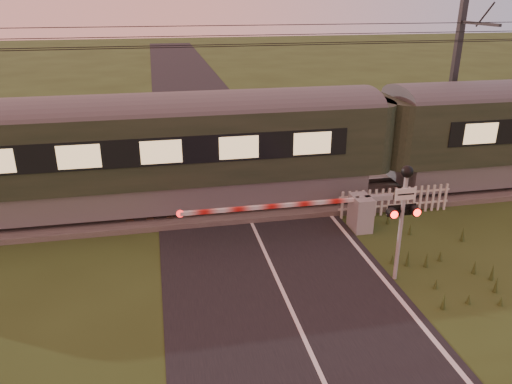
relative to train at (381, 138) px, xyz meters
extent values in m
plane|color=#2B3916|center=(-5.10, -6.50, -2.15)|extent=(160.00, 160.00, 0.00)
cube|color=black|center=(-5.10, -6.50, -2.14)|extent=(6.00, 140.00, 0.02)
cube|color=#47423D|center=(-5.10, 0.00, -2.09)|extent=(140.00, 3.40, 0.24)
cube|color=slate|center=(-5.10, -0.72, -1.89)|extent=(140.00, 0.08, 0.14)
cube|color=slate|center=(-5.10, 0.72, -1.89)|extent=(140.00, 0.08, 0.14)
cube|color=#2D2116|center=(-5.10, 0.00, -1.96)|extent=(0.24, 2.20, 0.06)
cylinder|color=black|center=(-5.10, -0.30, 3.35)|extent=(120.00, 0.02, 0.02)
cylinder|color=black|center=(-5.10, 0.30, 3.35)|extent=(120.00, 0.02, 0.02)
cylinder|color=black|center=(-5.10, 0.00, 3.95)|extent=(120.00, 0.02, 0.02)
cylinder|color=black|center=(-5.10, 0.00, 3.65)|extent=(120.00, 0.02, 0.02)
cube|color=slate|center=(-10.25, 0.00, -1.35)|extent=(18.71, 2.48, 0.93)
cube|color=black|center=(-10.25, 0.00, 0.27)|extent=(19.49, 2.69, 2.32)
cylinder|color=#4C4C4F|center=(-10.25, 0.00, 1.43)|extent=(19.49, 0.94, 0.94)
cube|color=#FFD893|center=(-10.25, -1.39, 0.39)|extent=(16.76, 0.04, 0.72)
cube|color=gray|center=(-1.78, -2.75, -1.59)|extent=(0.56, 0.86, 1.12)
cylinder|color=gray|center=(-1.93, -2.75, -1.59)|extent=(0.12, 0.12, 1.12)
cube|color=gray|center=(-1.22, -2.75, -1.11)|extent=(0.91, 0.16, 0.16)
cube|color=red|center=(-4.68, -2.75, -1.11)|extent=(5.50, 0.11, 0.11)
cylinder|color=red|center=(-7.44, -2.75, -1.11)|extent=(0.22, 0.04, 0.22)
cylinder|color=gray|center=(-2.03, -5.76, -0.71)|extent=(0.11, 0.11, 2.87)
cube|color=white|center=(-2.03, -5.82, 0.29)|extent=(0.53, 0.03, 0.31)
sphere|color=black|center=(-2.03, -5.76, 0.86)|extent=(0.31, 0.31, 0.31)
cube|color=black|center=(-2.03, -5.76, -0.19)|extent=(0.72, 0.06, 0.06)
cylinder|color=#FF140C|center=(-2.33, -5.94, -0.19)|extent=(0.19, 0.02, 0.19)
cylinder|color=#FF140C|center=(-1.72, -5.94, -0.19)|extent=(0.19, 0.02, 0.19)
cube|color=black|center=(-2.03, -5.71, -0.19)|extent=(0.76, 0.02, 0.31)
cube|color=silver|center=(-0.18, -1.87, -1.82)|extent=(4.01, 0.04, 0.06)
cube|color=silver|center=(-0.18, -1.87, -1.39)|extent=(4.01, 0.04, 0.06)
cube|color=#2D2D30|center=(4.06, 2.30, 1.60)|extent=(0.24, 0.24, 7.50)
cube|color=#2D2D30|center=(4.06, 1.15, 3.85)|extent=(0.11, 2.40, 0.11)
camera|label=1|loc=(-7.90, -16.23, 4.88)|focal=35.00mm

